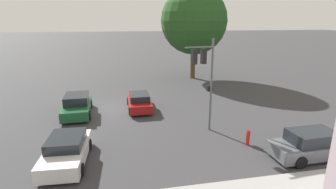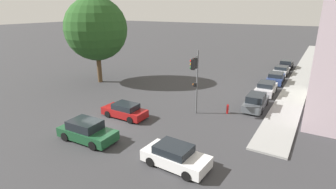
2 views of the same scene
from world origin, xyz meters
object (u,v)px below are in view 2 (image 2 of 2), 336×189
Objects in this scene: crossing_car_0 at (175,156)px; parked_car_3 at (281,70)px; street_tree at (96,29)px; traffic_signal at (195,71)px; crossing_car_1 at (87,131)px; crossing_car_2 at (125,111)px; parked_car_0 at (256,102)px; parked_car_1 at (266,88)px; fire_hydrant at (228,109)px; parked_car_4 at (286,64)px; parked_car_2 at (276,78)px.

crossing_car_0 is 28.70m from parked_car_3.
street_tree is at bearing 131.55° from parked_car_3.
traffic_signal reaches higher than crossing_car_0.
traffic_signal is 1.31× the size of crossing_car_1.
crossing_car_2 is 0.89× the size of parked_car_0.
parked_car_0 reaches higher than crossing_car_0.
crossing_car_0 is at bearing 169.70° from parked_car_0.
parked_car_1 is 8.09m from fire_hydrant.
crossing_car_0 is at bearing 176.74° from parked_car_4.
parked_car_2 is 1.15× the size of parked_car_4.
street_tree is at bearing 149.76° from crossing_car_0.
parked_car_3 is at bearing 70.55° from crossing_car_1.
crossing_car_2 reaches higher than parked_car_3.
parked_car_1 is at bearing 87.02° from crossing_car_0.
traffic_signal is 6.41× the size of fire_hydrant.
crossing_car_1 reaches higher than crossing_car_0.
parked_car_2 is (9.22, 23.60, -0.04)m from crossing_car_1.
parked_car_2 is 5.46m from parked_car_3.
street_tree is 16.31m from traffic_signal.
crossing_car_0 is 33.41m from parked_car_4.
parked_car_0 is at bearing 54.12° from fire_hydrant.
traffic_signal reaches higher than parked_car_0.
crossing_car_0 is 17.85m from parked_car_1.
crossing_car_0 is 4.63× the size of fire_hydrant.
crossing_car_1 is 1.10× the size of crossing_car_2.
crossing_car_0 is 1.04× the size of crossing_car_2.
fire_hydrant is at bearing 175.41° from parked_car_4.
parked_car_0 reaches higher than parked_car_4.
parked_car_3 is at bearing -107.57° from traffic_signal.
parked_car_0 is at bearing 177.79° from parked_car_2.
parked_car_1 is 4.71× the size of fire_hydrant.
parked_car_2 is at bearing -177.37° from parked_car_3.
crossing_car_0 is 0.98× the size of parked_car_1.
parked_car_3 is 4.71m from parked_car_4.
traffic_signal is at bearing -14.23° from street_tree.
crossing_car_1 is at bearing 94.10° from crossing_car_2.
crossing_car_1 is 4.88× the size of fire_hydrant.
parked_car_3 is (9.12, 29.06, -0.11)m from crossing_car_1.
crossing_car_0 is 12.69m from parked_car_0.
crossing_car_1 is 30.46m from parked_car_3.
fire_hydrant is (7.61, 5.55, -0.14)m from crossing_car_2.
parked_car_4 is (9.10, 33.78, -0.07)m from crossing_car_1.
crossing_car_0 is 1.06× the size of parked_car_3.
crossing_car_2 is at bearing -35.70° from street_tree.
parked_car_0 reaches higher than parked_car_2.
parked_car_3 is 18.86m from fire_hydrant.
crossing_car_2 is at bearing 143.73° from parked_car_1.
crossing_car_1 is (-7.25, -0.42, 0.06)m from crossing_car_0.
parked_car_1 is at bearing 179.95° from parked_car_4.
crossing_car_1 is at bearing -173.66° from crossing_car_0.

